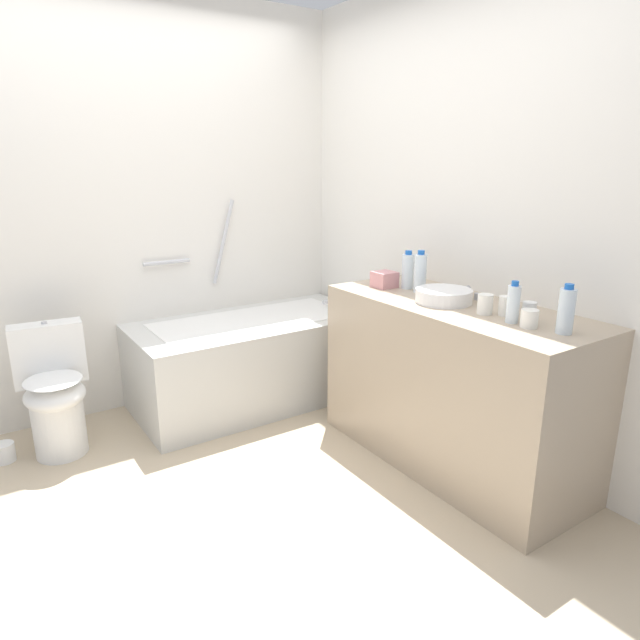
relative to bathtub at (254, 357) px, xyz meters
The scene contains 18 objects.
ground_plane 1.20m from the bathtub, 125.56° to the right, with size 3.97×3.97×0.00m, color #C1AD8E.
wall_back_tiled 1.28m from the bathtub, 147.13° to the left, with size 3.37×0.10×2.60m, color white.
wall_right_mirror 1.62m from the bathtub, 47.51° to the right, with size 0.10×3.06×2.60m, color white.
bathtub is the anchor object (origin of this frame).
toilet 1.24m from the bathtub, behind, with size 0.39×0.49×0.73m.
vanity_counter 1.41m from the bathtub, 68.67° to the right, with size 0.60×1.47×0.89m, color tan.
sink_basin 1.47m from the bathtub, 69.11° to the right, with size 0.29×0.29×0.07m, color white.
sink_faucet 1.53m from the bathtub, 62.37° to the right, with size 0.10×0.15×0.07m.
water_bottle_0 2.08m from the bathtub, 75.11° to the right, with size 0.07×0.07×0.21m.
water_bottle_1 1.86m from the bathtub, 74.69° to the right, with size 0.06×0.06×0.19m.
water_bottle_2 1.25m from the bathtub, 58.76° to the right, with size 0.07×0.07×0.22m.
water_bottle_3 1.33m from the bathtub, 62.13° to the right, with size 0.07×0.07×0.23m.
drinking_glass_0 1.93m from the bathtub, 75.48° to the right, with size 0.08×0.08×0.08m, color white.
drinking_glass_1 1.78m from the bathtub, 71.46° to the right, with size 0.06×0.06×0.09m, color white.
drinking_glass_2 1.70m from the bathtub, 72.60° to the right, with size 0.07×0.07×0.09m, color white.
drinking_glass_3 1.89m from the bathtub, 72.36° to the right, with size 0.06×0.06×0.09m, color white.
tissue_box 1.11m from the bathtub, 60.50° to the right, with size 0.12×0.12×0.09m, color #C9878B.
toilet_paper_roll 1.55m from the bathtub, behind, with size 0.11×0.11×0.10m, color white.
Camera 1 is at (-0.91, -2.24, 1.59)m, focal length 31.03 mm.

